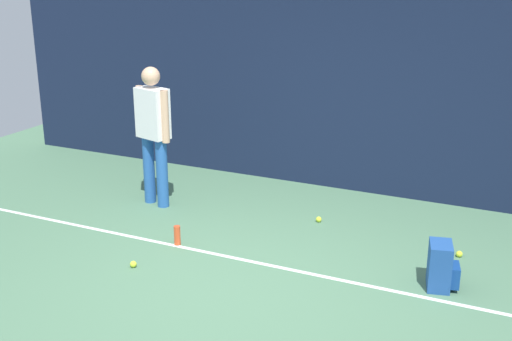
{
  "coord_description": "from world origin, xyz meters",
  "views": [
    {
      "loc": [
        2.47,
        -4.88,
        2.9
      ],
      "look_at": [
        0.0,
        0.4,
        1.0
      ],
      "focal_mm": 45.84,
      "sensor_mm": 36.0,
      "label": 1
    }
  ],
  "objects": [
    {
      "name": "backpack",
      "position": [
        1.72,
        0.73,
        0.21
      ],
      "size": [
        0.33,
        0.34,
        0.44
      ],
      "rotation": [
        0.0,
        0.0,
        1.81
      ],
      "color": "#1E478C",
      "rests_on": "ground"
    },
    {
      "name": "ground_plane",
      "position": [
        0.0,
        0.0,
        0.0
      ],
      "size": [
        12.0,
        12.0,
        0.0
      ],
      "primitive_type": "plane",
      "color": "#4C7556"
    },
    {
      "name": "tennis_player",
      "position": [
        -1.85,
        1.45,
        0.97
      ],
      "size": [
        0.51,
        0.32,
        1.7
      ],
      "rotation": [
        0.0,
        0.0,
        2.87
      ],
      "color": "#2659A5",
      "rests_on": "ground"
    },
    {
      "name": "tennis_ball_mid_court",
      "position": [
        1.78,
        1.48,
        0.03
      ],
      "size": [
        0.07,
        0.07,
        0.07
      ],
      "primitive_type": "sphere",
      "color": "#CCE033",
      "rests_on": "ground"
    },
    {
      "name": "water_bottle",
      "position": [
        -0.98,
        0.52,
        0.11
      ],
      "size": [
        0.07,
        0.07,
        0.21
      ],
      "primitive_type": "cylinder",
      "color": "#D84C26",
      "rests_on": "ground"
    },
    {
      "name": "back_fence",
      "position": [
        0.0,
        3.0,
        1.27
      ],
      "size": [
        10.0,
        0.1,
        2.55
      ],
      "primitive_type": "cube",
      "color": "#141E38",
      "rests_on": "ground"
    },
    {
      "name": "tennis_ball_far_left",
      "position": [
        -1.09,
        -0.12,
        0.03
      ],
      "size": [
        0.07,
        0.07,
        0.07
      ],
      "primitive_type": "sphere",
      "color": "#CCE033",
      "rests_on": "ground"
    },
    {
      "name": "tennis_ball_by_fence",
      "position": [
        0.17,
        1.74,
        0.03
      ],
      "size": [
        0.07,
        0.07,
        0.07
      ],
      "primitive_type": "sphere",
      "color": "#CCE033",
      "rests_on": "ground"
    },
    {
      "name": "court_line",
      "position": [
        0.0,
        0.48,
        0.0
      ],
      "size": [
        9.0,
        0.05,
        0.0
      ],
      "primitive_type": "cube",
      "color": "white",
      "rests_on": "ground"
    }
  ]
}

